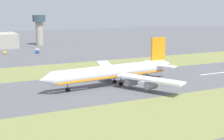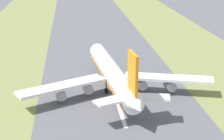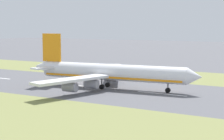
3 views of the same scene
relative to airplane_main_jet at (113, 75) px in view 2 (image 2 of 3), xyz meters
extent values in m
plane|color=#56565B|center=(0.32, -2.40, -6.02)|extent=(800.00, 800.00, 0.00)
cube|color=silver|center=(0.32, -18.10, -6.01)|extent=(1.20, 18.00, 0.01)
cube|color=silver|center=(0.32, 21.90, -6.01)|extent=(1.20, 18.00, 0.01)
cylinder|color=white|center=(-0.19, 1.90, 0.18)|extent=(11.66, 56.32, 6.00)
cone|color=white|center=(-3.29, 32.24, 0.18)|extent=(6.36, 5.57, 5.88)
cone|color=white|center=(2.96, -28.94, 0.98)|extent=(5.68, 6.49, 5.10)
cube|color=orange|center=(-0.19, 1.90, -1.47)|extent=(11.13, 54.06, 0.70)
cube|color=white|center=(-16.87, -7.07, -0.72)|extent=(28.45, 18.84, 0.90)
cube|color=white|center=(17.95, -3.51, -0.72)|extent=(29.52, 13.84, 0.90)
cylinder|color=#93939E|center=(-8.74, -3.00, -3.17)|extent=(3.67, 5.10, 3.20)
cylinder|color=#93939E|center=(-17.34, -7.39, -3.17)|extent=(3.67, 5.10, 3.20)
cylinder|color=#93939E|center=(9.17, -1.17, -3.17)|extent=(3.67, 5.10, 3.20)
cylinder|color=#93939E|center=(18.48, -3.74, -3.17)|extent=(3.67, 5.10, 3.20)
cube|color=orange|center=(2.45, -23.97, 8.68)|extent=(1.61, 8.04, 11.00)
cube|color=white|center=(-3.02, -24.53, 1.18)|extent=(10.93, 8.07, 0.60)
cube|color=white|center=(7.92, -23.41, 1.18)|extent=(10.70, 6.41, 0.60)
cylinder|color=#59595E|center=(-2.36, 23.07, -3.52)|extent=(0.50, 0.50, 3.20)
cylinder|color=black|center=(-2.36, 23.07, -5.12)|extent=(1.08, 1.88, 1.80)
cylinder|color=#59595E|center=(-2.48, -1.35, -3.52)|extent=(0.50, 0.50, 3.20)
cylinder|color=black|center=(-2.48, -1.35, -5.12)|extent=(1.08, 1.88, 1.80)
cylinder|color=#59595E|center=(2.70, -0.83, -3.52)|extent=(0.50, 0.50, 3.20)
cylinder|color=black|center=(2.70, -0.83, -5.12)|extent=(1.08, 1.88, 1.80)
camera|label=1|loc=(-121.32, 60.58, 26.94)|focal=50.00mm
camera|label=2|loc=(-13.64, -116.75, 40.69)|focal=60.00mm
camera|label=3|loc=(119.15, 69.36, 17.69)|focal=60.00mm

